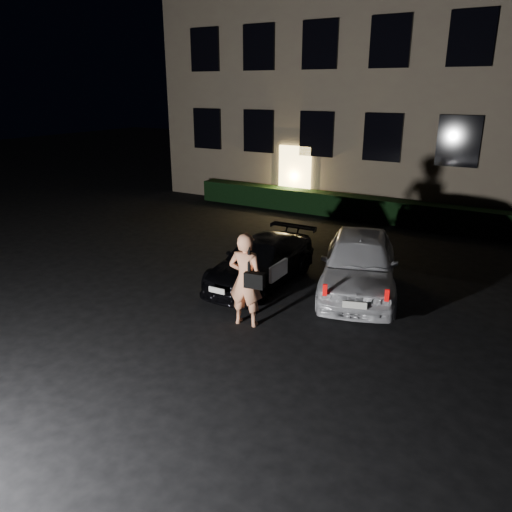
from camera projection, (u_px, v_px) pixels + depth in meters
The scene contains 6 objects.
ground at pixel (208, 334), 10.07m from camera, with size 80.00×80.00×0.00m, color black.
building at pixel (418, 54), 20.37m from camera, with size 20.00×8.11×12.00m.
hedge at pixel (373, 209), 18.50m from camera, with size 15.00×0.70×0.85m, color black.
sedan at pixel (262, 261), 12.58m from camera, with size 1.72×3.99×1.13m.
hatch at pixel (359, 263), 11.96m from camera, with size 2.95×4.65×1.47m.
man at pixel (246, 280), 10.18m from camera, with size 0.88×0.59×1.99m.
Camera 1 is at (5.44, -7.28, 4.73)m, focal length 35.00 mm.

